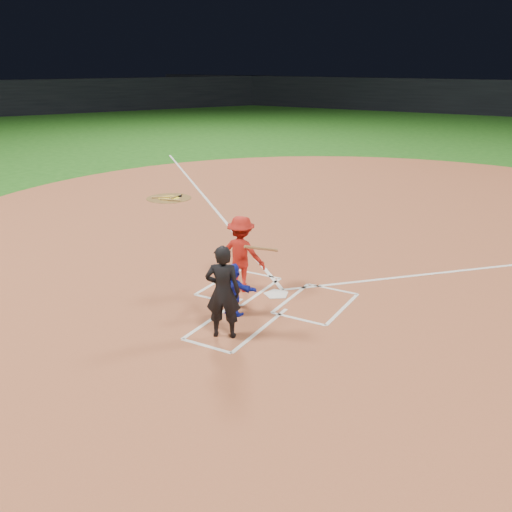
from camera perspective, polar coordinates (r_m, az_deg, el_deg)
The scene contains 13 objects.
ground at distance 12.87m, azimuth 2.04°, elevation -3.92°, with size 120.00×120.00×0.00m, color #1B5615.
home_plate_dirt at distance 18.10m, azimuth 10.87°, elevation 2.66°, with size 28.00×28.00×0.01m, color #984F32.
home_plate at distance 12.86m, azimuth 2.05°, elevation -3.83°, with size 0.60×0.60×0.02m, color silver.
on_deck_circle at distance 22.01m, azimuth -8.70°, elevation 5.74°, with size 1.70×1.70×0.01m, color brown.
on_deck_logo at distance 22.01m, azimuth -8.70°, elevation 5.76°, with size 0.80×0.80×0.00m, color yellow.
on_deck_bat_a at distance 22.10m, azimuth -8.00°, elevation 5.93°, with size 0.06×0.06×0.84m, color olive.
on_deck_bat_b at distance 22.05m, azimuth -9.28°, elevation 5.83°, with size 0.06×0.06×0.84m, color #A2753B.
on_deck_bat_c at distance 21.59m, azimuth -8.56°, elevation 5.59°, with size 0.06×0.06×0.84m, color olive.
bat_weight_donut at distance 22.19m, azimuth -7.66°, elevation 5.98°, with size 0.19×0.19×0.05m, color black.
catcher at distance 11.70m, azimuth -2.33°, elevation -3.33°, with size 1.03×0.33×1.11m, color #1420A7.
umpire at distance 10.66m, azimuth -3.32°, elevation -3.60°, with size 0.66×0.44×1.82m, color black.
chalk_markings at distance 17.45m, azimuth 10.11°, elevation 2.12°, with size 28.35×17.32×0.01m.
batter_at_plate at distance 12.82m, azimuth -1.49°, elevation 0.22°, with size 1.44×0.93×1.74m.
Camera 1 is at (5.42, -10.52, 5.04)m, focal length 40.00 mm.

